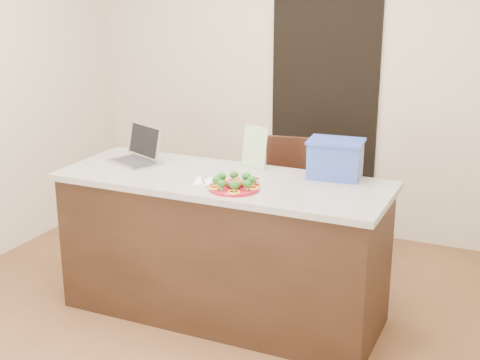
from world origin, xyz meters
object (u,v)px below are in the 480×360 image
at_px(island, 223,247).
at_px(yogurt_bottle, 257,184).
at_px(plate, 234,188).
at_px(chair, 291,200).
at_px(laptop, 140,152).
at_px(napkin, 208,181).
at_px(blue_box, 335,159).

relative_size(island, yogurt_bottle, 32.92).
xyz_separation_m(plate, yogurt_bottle, (0.11, 0.08, 0.01)).
bearing_deg(plate, chair, 88.81).
height_order(island, plate, plate).
xyz_separation_m(plate, laptop, (-0.83, 0.30, 0.05)).
distance_m(napkin, yogurt_bottle, 0.32).
bearing_deg(blue_box, laptop, -177.76).
bearing_deg(plate, napkin, 161.08).
distance_m(island, chair, 0.78).
bearing_deg(chair, laptop, -153.29).
distance_m(island, yogurt_bottle, 0.56).
distance_m(island, napkin, 0.48).
distance_m(plate, yogurt_bottle, 0.14).
bearing_deg(island, yogurt_bottle, -19.47).
height_order(napkin, chair, chair).
height_order(plate, yogurt_bottle, yogurt_bottle).
height_order(napkin, laptop, laptop).
xyz_separation_m(island, yogurt_bottle, (0.27, -0.10, 0.48)).
bearing_deg(plate, island, 132.47).
distance_m(island, blue_box, 0.90).
relative_size(plate, napkin, 1.97).
relative_size(plate, chair, 0.29).
bearing_deg(blue_box, yogurt_bottle, -137.51).
relative_size(island, chair, 2.05).
xyz_separation_m(island, plate, (0.16, -0.18, 0.47)).
xyz_separation_m(napkin, laptop, (-0.62, 0.23, 0.06)).
xyz_separation_m(napkin, yogurt_bottle, (0.32, 0.01, 0.02)).
xyz_separation_m(island, laptop, (-0.67, 0.12, 0.52)).
bearing_deg(laptop, blue_box, 31.62).
xyz_separation_m(blue_box, chair, (-0.44, 0.46, -0.47)).
height_order(plate, chair, chair).
bearing_deg(plate, laptop, 160.15).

